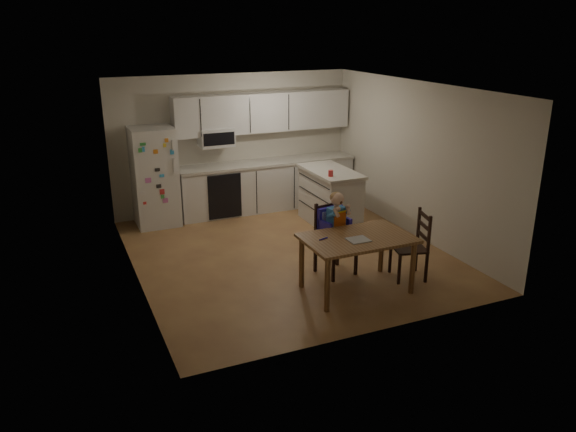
# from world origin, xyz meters

# --- Properties ---
(room) EXTENTS (4.52, 5.01, 2.51)m
(room) POSITION_xyz_m (0.00, 0.48, 1.25)
(room) COLOR brown
(room) RESTS_ON ground
(refrigerator) EXTENTS (0.72, 0.70, 1.70)m
(refrigerator) POSITION_xyz_m (-1.55, 2.15, 0.85)
(refrigerator) COLOR silver
(refrigerator) RESTS_ON ground
(kitchen_run) EXTENTS (3.37, 0.62, 2.15)m
(kitchen_run) POSITION_xyz_m (0.50, 2.24, 0.88)
(kitchen_run) COLOR silver
(kitchen_run) RESTS_ON ground
(kitchen_island) EXTENTS (0.69, 1.32, 0.98)m
(kitchen_island) POSITION_xyz_m (1.20, 0.93, 0.49)
(kitchen_island) COLOR silver
(kitchen_island) RESTS_ON ground
(red_cup) EXTENTS (0.08, 0.08, 0.10)m
(red_cup) POSITION_xyz_m (1.01, 0.56, 1.03)
(red_cup) COLOR red
(red_cup) RESTS_ON kitchen_island
(dining_table) EXTENTS (1.40, 0.90, 0.75)m
(dining_table) POSITION_xyz_m (0.33, -1.48, 0.65)
(dining_table) COLOR brown
(dining_table) RESTS_ON ground
(napkin) EXTENTS (0.27, 0.23, 0.01)m
(napkin) POSITION_xyz_m (0.28, -1.58, 0.75)
(napkin) COLOR #A7A6AB
(napkin) RESTS_ON dining_table
(toddler_spoon) EXTENTS (0.12, 0.06, 0.02)m
(toddler_spoon) POSITION_xyz_m (-0.11, -1.38, 0.76)
(toddler_spoon) COLOR #2F24BC
(toddler_spoon) RESTS_ON dining_table
(chair_booster) EXTENTS (0.52, 0.52, 1.19)m
(chair_booster) POSITION_xyz_m (0.32, -0.86, 0.72)
(chair_booster) COLOR black
(chair_booster) RESTS_ON ground
(chair_side) EXTENTS (0.51, 0.51, 0.95)m
(chair_side) POSITION_xyz_m (1.28, -1.46, 0.54)
(chair_side) COLOR black
(chair_side) RESTS_ON ground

